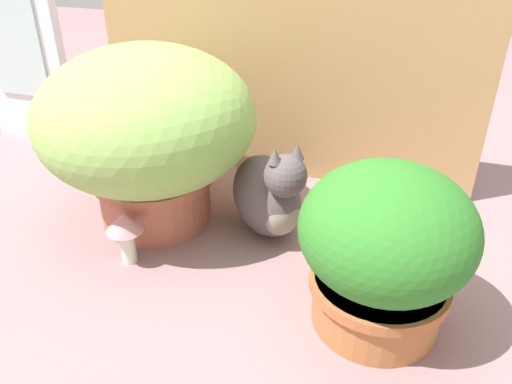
# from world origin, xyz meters

# --- Properties ---
(ground_plane) EXTENTS (6.00, 6.00, 0.00)m
(ground_plane) POSITION_xyz_m (0.00, 0.00, 0.00)
(ground_plane) COLOR gray
(cardboard_backdrop) EXTENTS (1.24, 0.03, 0.84)m
(cardboard_backdrop) POSITION_xyz_m (0.04, 0.50, 0.42)
(cardboard_backdrop) COLOR tan
(cardboard_backdrop) RESTS_ON ground
(window_panel_white) EXTENTS (0.35, 0.05, 0.80)m
(window_panel_white) POSITION_xyz_m (-0.96, 0.48, 0.40)
(window_panel_white) COLOR white
(window_panel_white) RESTS_ON ground
(grass_planter) EXTENTS (0.59, 0.59, 0.51)m
(grass_planter) POSITION_xyz_m (-0.23, 0.09, 0.29)
(grass_planter) COLOR #B7624C
(grass_planter) RESTS_ON ground
(leafy_planter) EXTENTS (0.36, 0.36, 0.38)m
(leafy_planter) POSITION_xyz_m (0.43, -0.13, 0.20)
(leafy_planter) COLOR #B16A3B
(leafy_planter) RESTS_ON ground
(cat) EXTENTS (0.30, 0.35, 0.32)m
(cat) POSITION_xyz_m (0.10, 0.13, 0.12)
(cat) COLOR #584C50
(cat) RESTS_ON ground
(mushroom_ornament_pink) EXTENTS (0.10, 0.10, 0.15)m
(mushroom_ornament_pink) POSITION_xyz_m (-0.20, -0.11, 0.10)
(mushroom_ornament_pink) COLOR silver
(mushroom_ornament_pink) RESTS_ON ground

